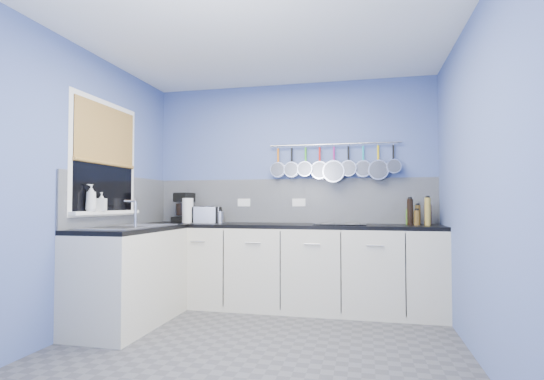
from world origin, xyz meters
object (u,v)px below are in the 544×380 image
at_px(soap_bottle_b, 102,202).
at_px(hob, 341,224).
at_px(paper_towel, 188,210).
at_px(canister, 220,217).
at_px(coffee_maker, 183,207).
at_px(toaster, 207,215).
at_px(soap_bottle_a, 91,198).

bearing_deg(soap_bottle_b, hob, 24.62).
xyz_separation_m(paper_towel, canister, (0.37, 0.05, -0.08)).
bearing_deg(hob, coffee_maker, 175.03).
distance_m(soap_bottle_b, paper_towel, 1.10).
bearing_deg(toaster, soap_bottle_b, -133.00).
bearing_deg(coffee_maker, soap_bottle_a, -87.50).
relative_size(soap_bottle_a, toaster, 0.85).
bearing_deg(hob, toaster, 175.83).
distance_m(soap_bottle_b, toaster, 1.24).
height_order(paper_towel, hob, paper_towel).
bearing_deg(canister, paper_towel, -172.93).
xyz_separation_m(coffee_maker, toaster, (0.31, -0.05, -0.08)).
bearing_deg(hob, canister, 175.96).
xyz_separation_m(paper_towel, toaster, (0.21, 0.06, -0.05)).
bearing_deg(soap_bottle_b, soap_bottle_a, -90.00).
xyz_separation_m(soap_bottle_b, hob, (2.12, 0.97, -0.23)).
distance_m(toaster, canister, 0.16).
bearing_deg(soap_bottle_b, canister, 54.35).
distance_m(soap_bottle_a, paper_towel, 1.24).
distance_m(paper_towel, toaster, 0.22).
xyz_separation_m(paper_towel, hob, (1.72, -0.05, -0.13)).
distance_m(coffee_maker, hob, 1.84).
bearing_deg(paper_towel, soap_bottle_b, -111.09).
height_order(canister, hob, canister).
height_order(soap_bottle_a, coffee_maker, soap_bottle_a).
distance_m(soap_bottle_a, hob, 2.41).
xyz_separation_m(soap_bottle_b, coffee_maker, (0.29, 1.13, -0.06)).
relative_size(paper_towel, toaster, 0.99).
relative_size(soap_bottle_b, paper_towel, 0.61).
height_order(soap_bottle_b, paper_towel, soap_bottle_b).
distance_m(soap_bottle_a, coffee_maker, 1.31).
bearing_deg(coffee_maker, hob, 10.20).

